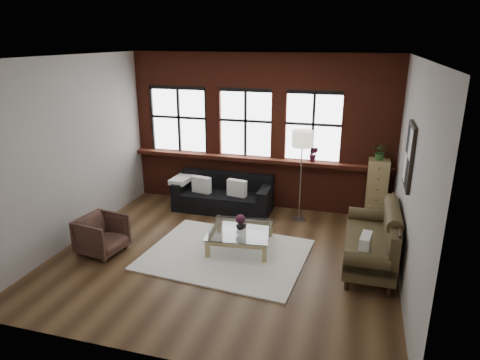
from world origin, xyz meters
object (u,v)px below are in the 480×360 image
(drawer_chest, at_px, (376,191))
(vintage_settee, at_px, (370,236))
(dark_sofa, at_px, (223,194))
(armchair, at_px, (102,235))
(vase, at_px, (240,225))
(coffee_table, at_px, (240,239))
(floor_lamp, at_px, (301,173))

(drawer_chest, bearing_deg, vintage_settee, -93.63)
(vintage_settee, bearing_deg, dark_sofa, 151.95)
(vintage_settee, bearing_deg, armchair, -169.74)
(vase, bearing_deg, armchair, -159.99)
(coffee_table, bearing_deg, vintage_settee, -0.48)
(dark_sofa, xyz_separation_m, vase, (0.82, -1.55, 0.06))
(vintage_settee, height_order, armchair, vintage_settee)
(armchair, relative_size, coffee_table, 0.66)
(coffee_table, bearing_deg, floor_lamp, 61.46)
(dark_sofa, bearing_deg, floor_lamp, -2.85)
(dark_sofa, height_order, vintage_settee, vintage_settee)
(vase, distance_m, floor_lamp, 1.76)
(dark_sofa, bearing_deg, armchair, -120.33)
(armchair, height_order, coffee_table, armchair)
(vintage_settee, bearing_deg, coffee_table, 179.52)
(armchair, bearing_deg, drawer_chest, -50.83)
(dark_sofa, distance_m, drawer_chest, 3.08)
(vintage_settee, distance_m, drawer_chest, 1.83)
(coffee_table, height_order, drawer_chest, drawer_chest)
(vintage_settee, height_order, coffee_table, vintage_settee)
(coffee_table, relative_size, vase, 6.84)
(drawer_chest, bearing_deg, vase, -141.14)
(dark_sofa, xyz_separation_m, coffee_table, (0.82, -1.55, -0.20))
(dark_sofa, bearing_deg, drawer_chest, 4.72)
(vintage_settee, xyz_separation_m, coffee_table, (-2.12, 0.02, -0.34))
(dark_sofa, relative_size, floor_lamp, 1.03)
(armchair, relative_size, drawer_chest, 0.56)
(dark_sofa, distance_m, vase, 1.75)
(vintage_settee, relative_size, coffee_table, 1.79)
(coffee_table, bearing_deg, dark_sofa, 117.89)
(vintage_settee, relative_size, floor_lamp, 0.97)
(dark_sofa, xyz_separation_m, floor_lamp, (1.62, -0.08, 0.61))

